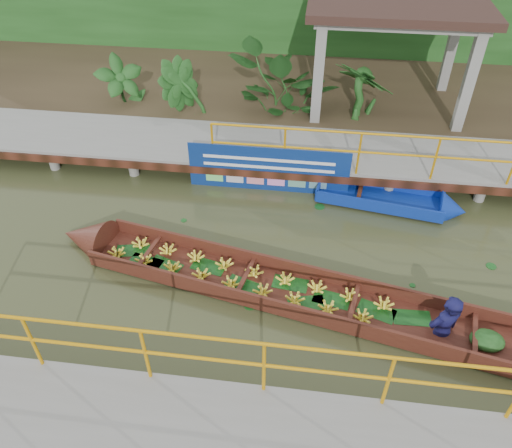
# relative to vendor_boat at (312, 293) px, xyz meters

# --- Properties ---
(ground) EXTENTS (80.00, 80.00, 0.00)m
(ground) POSITION_rel_vendor_boat_xyz_m (-1.41, 0.81, -0.22)
(ground) COLOR #2F371B
(ground) RESTS_ON ground
(land_strip) EXTENTS (30.00, 8.00, 0.45)m
(land_strip) POSITION_rel_vendor_boat_xyz_m (-1.41, 8.31, 0.00)
(land_strip) COLOR #2E2217
(land_strip) RESTS_ON ground
(far_dock) EXTENTS (16.00, 2.06, 1.66)m
(far_dock) POSITION_rel_vendor_boat_xyz_m (-1.39, 4.24, 0.26)
(far_dock) COLOR gray
(far_dock) RESTS_ON ground
(pavilion) EXTENTS (4.40, 3.00, 3.00)m
(pavilion) POSITION_rel_vendor_boat_xyz_m (1.59, 7.11, 2.60)
(pavilion) COLOR gray
(pavilion) RESTS_ON ground
(foliage_backdrop) EXTENTS (30.00, 0.80, 4.00)m
(foliage_backdrop) POSITION_rel_vendor_boat_xyz_m (-1.41, 10.81, 1.78)
(foliage_backdrop) COLOR #184114
(foliage_backdrop) RESTS_ON ground
(vendor_boat) EXTENTS (9.81, 2.98, 2.06)m
(vendor_boat) POSITION_rel_vendor_boat_xyz_m (0.00, 0.00, 0.00)
(vendor_boat) COLOR #3C1710
(vendor_boat) RESTS_ON ground
(moored_blue_boat) EXTENTS (3.28, 1.31, 0.76)m
(moored_blue_boat) POSITION_rel_vendor_boat_xyz_m (2.12, 2.97, -0.09)
(moored_blue_boat) COLOR navy
(moored_blue_boat) RESTS_ON ground
(blue_banner) EXTENTS (3.61, 0.04, 1.13)m
(blue_banner) POSITION_rel_vendor_boat_xyz_m (-1.15, 3.29, 0.33)
(blue_banner) COLOR navy
(blue_banner) RESTS_ON ground
(tropical_plants) EXTENTS (14.30, 1.30, 1.63)m
(tropical_plants) POSITION_rel_vendor_boat_xyz_m (0.72, 6.11, 1.04)
(tropical_plants) COLOR #184114
(tropical_plants) RESTS_ON ground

